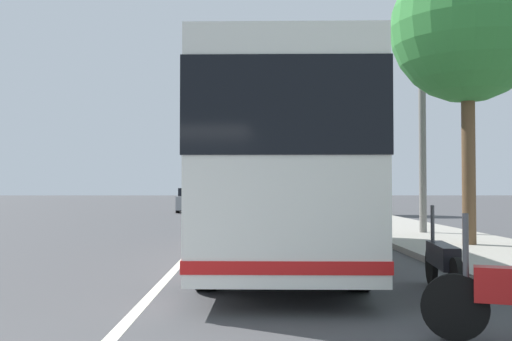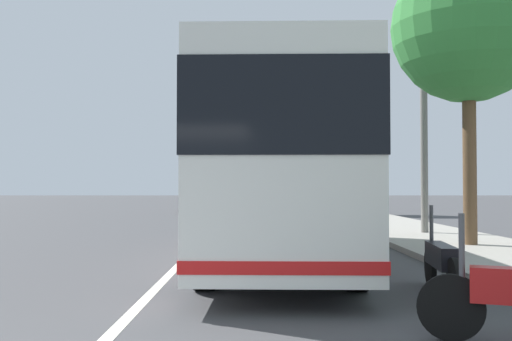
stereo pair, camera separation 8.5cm
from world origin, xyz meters
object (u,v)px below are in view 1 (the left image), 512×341
Objects in this scene: roadside_tree_far_block at (334,126)px; coach_bus at (278,164)px; motorcycle_by_tree at (442,262)px; roadside_tree_mid_block at (467,28)px; car_behind_bus at (269,202)px; utility_pole at (422,105)px; car_side_street at (193,201)px; car_far_distant at (262,197)px.

coach_bus is at bearing 168.78° from roadside_tree_far_block.
roadside_tree_mid_block reaches higher than motorcycle_by_tree.
coach_bus is 1.46× the size of roadside_tree_mid_block.
roadside_tree_mid_block reaches higher than car_behind_bus.
motorcycle_by_tree is 0.28× the size of utility_pole.
motorcycle_by_tree is 0.31× the size of roadside_tree_mid_block.
car_far_distant is (15.53, -4.68, -0.06)m from car_side_street.
coach_bus is 4.76× the size of motorcycle_by_tree.
utility_pole is at bearing -164.94° from car_behind_bus.
car_behind_bus is 5.78m from roadside_tree_far_block.
car_side_street is at bearing 25.97° from utility_pole.
car_behind_bus is at bearing 53.85° from car_side_street.
car_side_street is at bearing 11.33° from coach_bus.
coach_bus is at bearing 176.71° from car_far_distant.
car_behind_bus is 20.52m from roadside_tree_mid_block.
car_behind_bus is at bearing 86.85° from roadside_tree_far_block.
coach_bus is 1.32× the size of utility_pole.
utility_pole is at bearing -8.64° from motorcycle_by_tree.
roadside_tree_far_block is at bearing -171.22° from car_far_distant.
car_side_street is (28.60, 6.42, 0.24)m from motorcycle_by_tree.
utility_pole reaches higher than car_far_distant.
coach_bus is at bearing 141.54° from utility_pole.
roadside_tree_far_block is (19.26, 0.59, -0.46)m from roadside_tree_mid_block.
car_behind_bus is 5.62m from car_side_street.
coach_bus is 2.46× the size of car_far_distant.
car_side_street is 24.77m from roadside_tree_mid_block.
car_side_street is 0.64× the size of roadside_tree_far_block.
roadside_tree_far_block reaches higher than motorcycle_by_tree.
roadside_tree_mid_block reaches higher than car_side_street.
car_side_street is 0.58× the size of roadside_tree_mid_block.
utility_pole is at bearing -0.07° from roadside_tree_mid_block.
car_behind_bus is at bearing 0.38° from coach_bus.
coach_bus is 4.71m from motorcycle_by_tree.
motorcycle_by_tree is at bearing 179.61° from car_far_distant.
car_behind_bus is 0.67× the size of roadside_tree_far_block.
roadside_tree_far_block reaches higher than car_behind_bus.
motorcycle_by_tree is 29.31m from car_side_street.
roadside_tree_far_block is 15.39m from utility_pole.
roadside_tree_mid_block reaches higher than car_far_distant.
car_far_distant is at bearing 6.58° from roadside_tree_mid_block.
utility_pole is (-15.35, -0.59, -0.93)m from roadside_tree_far_block.
coach_bus is 6.37m from roadside_tree_mid_block.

